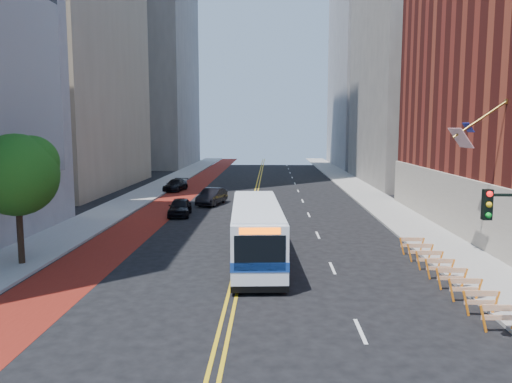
{
  "coord_description": "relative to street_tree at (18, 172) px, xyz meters",
  "views": [
    {
      "loc": [
        1.62,
        -18.89,
        7.06
      ],
      "look_at": [
        0.83,
        8.0,
        3.69
      ],
      "focal_mm": 35.0,
      "sensor_mm": 36.0,
      "label": 1
    }
  ],
  "objects": [
    {
      "name": "ground",
      "position": [
        11.24,
        -6.04,
        -4.91
      ],
      "size": [
        160.0,
        160.0,
        0.0
      ],
      "primitive_type": "plane",
      "color": "black",
      "rests_on": "ground"
    },
    {
      "name": "sidewalk_left",
      "position": [
        -0.76,
        23.96,
        -4.84
      ],
      "size": [
        4.0,
        140.0,
        0.15
      ],
      "primitive_type": "cube",
      "color": "gray",
      "rests_on": "ground"
    },
    {
      "name": "sidewalk_right",
      "position": [
        23.24,
        23.96,
        -4.84
      ],
      "size": [
        4.0,
        140.0,
        0.15
      ],
      "primitive_type": "cube",
      "color": "gray",
      "rests_on": "ground"
    },
    {
      "name": "bus_lane_paint",
      "position": [
        3.14,
        23.96,
        -4.91
      ],
      "size": [
        3.6,
        140.0,
        0.01
      ],
      "primitive_type": "cube",
      "color": "#5F150D",
      "rests_on": "ground"
    },
    {
      "name": "center_line_inner",
      "position": [
        11.06,
        23.96,
        -4.91
      ],
      "size": [
        0.14,
        140.0,
        0.01
      ],
      "primitive_type": "cube",
      "color": "gold",
      "rests_on": "ground"
    },
    {
      "name": "center_line_outer",
      "position": [
        11.42,
        23.96,
        -4.91
      ],
      "size": [
        0.14,
        140.0,
        0.01
      ],
      "primitive_type": "cube",
      "color": "gold",
      "rests_on": "ground"
    },
    {
      "name": "lane_dashes",
      "position": [
        16.04,
        31.96,
        -4.9
      ],
      "size": [
        0.14,
        98.2,
        0.01
      ],
      "color": "silver",
      "rests_on": "ground"
    },
    {
      "name": "midrise_right_near",
      "position": [
        34.24,
        41.96,
        15.09
      ],
      "size": [
        18.0,
        26.0,
        40.0
      ],
      "primitive_type": "cube",
      "color": "slate",
      "rests_on": "ground"
    },
    {
      "name": "midrise_right_far",
      "position": [
        35.24,
        71.96,
        22.59
      ],
      "size": [
        20.0,
        28.0,
        55.0
      ],
      "primitive_type": "cube",
      "color": "gray",
      "rests_on": "ground"
    },
    {
      "name": "construction_barriers",
      "position": [
        20.84,
        -2.62,
        -4.24
      ],
      "size": [
        1.42,
        10.91,
        1.0
      ],
      "color": "orange",
      "rests_on": "ground"
    },
    {
      "name": "street_tree",
      "position": [
        0.0,
        0.0,
        0.0
      ],
      "size": [
        4.2,
        4.2,
        6.7
      ],
      "color": "black",
      "rests_on": "sidewalk_left"
    },
    {
      "name": "transit_bus",
      "position": [
        12.11,
        1.25,
        -3.27
      ],
      "size": [
        3.13,
        11.56,
        3.14
      ],
      "rotation": [
        0.0,
        0.0,
        0.05
      ],
      "color": "white",
      "rests_on": "ground"
    },
    {
      "name": "car_a",
      "position": [
        5.43,
        15.22,
        -4.19
      ],
      "size": [
        1.97,
        4.32,
        1.44
      ],
      "primitive_type": "imported",
      "rotation": [
        0.0,
        0.0,
        0.07
      ],
      "color": "black",
      "rests_on": "ground"
    },
    {
      "name": "car_b",
      "position": [
        7.36,
        21.32,
        -4.14
      ],
      "size": [
        2.64,
        4.93,
        1.54
      ],
      "primitive_type": "imported",
      "rotation": [
        0.0,
        0.0,
        -0.23
      ],
      "color": "black",
      "rests_on": "ground"
    },
    {
      "name": "car_c",
      "position": [
        1.94,
        31.69,
        -4.24
      ],
      "size": [
        2.54,
        4.82,
        1.33
      ],
      "primitive_type": "imported",
      "rotation": [
        0.0,
        0.0,
        -0.15
      ],
      "color": "black",
      "rests_on": "ground"
    }
  ]
}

